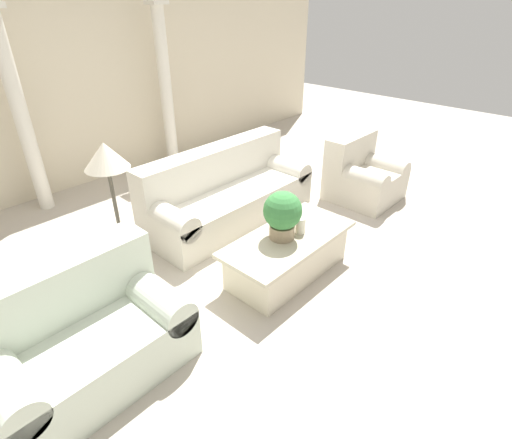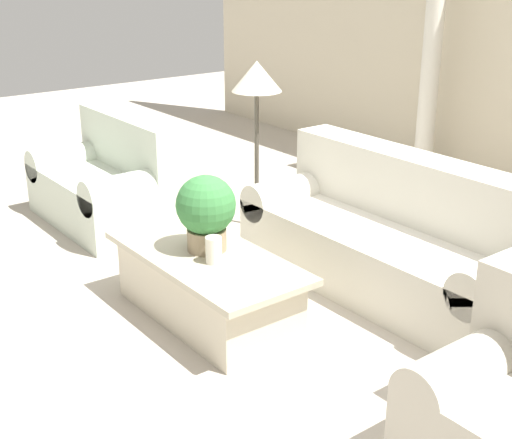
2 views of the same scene
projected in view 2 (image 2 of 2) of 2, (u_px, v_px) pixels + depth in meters
name	position (u px, v px, depth m)	size (l,w,h in m)	color
ground_plane	(269.00, 300.00, 4.71)	(16.00, 16.00, 0.00)	#BCB2A3
sofa_long	(393.00, 238.00, 4.80)	(2.17, 0.85, 0.88)	beige
loveseat	(111.00, 181.00, 5.99)	(1.36, 0.85, 0.88)	silver
coffee_table	(207.00, 285.00, 4.41)	(1.41, 0.65, 0.43)	beige
potted_plant	(206.00, 210.00, 4.31)	(0.37, 0.37, 0.48)	#937F60
pillar_candle	(214.00, 250.00, 4.19)	(0.10, 0.10, 0.16)	silver
floor_lamp	(257.00, 86.00, 5.57)	(0.40, 0.40, 1.36)	#4C473D
column_left	(431.00, 57.00, 6.67)	(0.25, 0.25, 2.40)	silver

